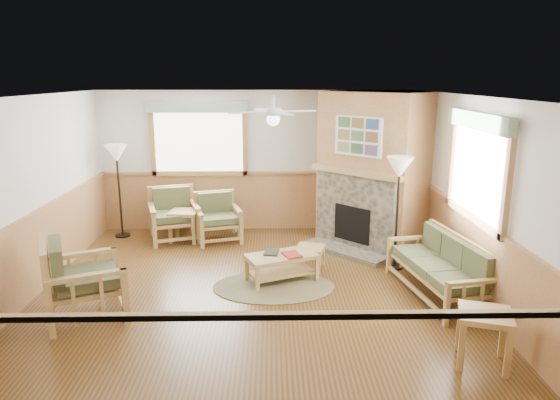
{
  "coord_description": "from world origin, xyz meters",
  "views": [
    {
      "loc": [
        0.26,
        -6.53,
        2.95
      ],
      "look_at": [
        0.4,
        0.7,
        1.15
      ],
      "focal_mm": 32.0,
      "sensor_mm": 36.0,
      "label": 1
    }
  ],
  "objects_px": {
    "end_table_chairs": "(185,226)",
    "footstool": "(310,258)",
    "end_table_sofa": "(483,338)",
    "floor_lamp_right": "(397,213)",
    "coffee_table": "(282,268)",
    "sofa": "(438,267)",
    "armchair_back_right": "(218,218)",
    "armchair_left": "(84,278)",
    "armchair_back_left": "(174,215)",
    "floor_lamp_left": "(119,191)"
  },
  "relations": [
    {
      "from": "armchair_left",
      "to": "end_table_chairs",
      "type": "distance_m",
      "value": 3.06
    },
    {
      "from": "armchair_back_right",
      "to": "footstool",
      "type": "distance_m",
      "value": 2.16
    },
    {
      "from": "armchair_left",
      "to": "floor_lamp_left",
      "type": "xyz_separation_m",
      "value": [
        -0.49,
        3.25,
        0.36
      ]
    },
    {
      "from": "end_table_sofa",
      "to": "floor_lamp_right",
      "type": "bearing_deg",
      "value": 95.51
    },
    {
      "from": "end_table_chairs",
      "to": "end_table_sofa",
      "type": "distance_m",
      "value": 5.59
    },
    {
      "from": "end_table_chairs",
      "to": "floor_lamp_left",
      "type": "xyz_separation_m",
      "value": [
        -1.24,
        0.29,
        0.59
      ]
    },
    {
      "from": "end_table_chairs",
      "to": "footstool",
      "type": "relative_size",
      "value": 1.37
    },
    {
      "from": "sofa",
      "to": "armchair_left",
      "type": "bearing_deg",
      "value": -93.4
    },
    {
      "from": "armchair_back_right",
      "to": "armchair_left",
      "type": "bearing_deg",
      "value": -130.84
    },
    {
      "from": "armchair_back_right",
      "to": "coffee_table",
      "type": "relative_size",
      "value": 0.85
    },
    {
      "from": "armchair_left",
      "to": "footstool",
      "type": "bearing_deg",
      "value": -86.33
    },
    {
      "from": "end_table_chairs",
      "to": "floor_lamp_right",
      "type": "relative_size",
      "value": 0.32
    },
    {
      "from": "armchair_back_right",
      "to": "armchair_back_left",
      "type": "bearing_deg",
      "value": 160.15
    },
    {
      "from": "armchair_left",
      "to": "floor_lamp_left",
      "type": "distance_m",
      "value": 3.3
    },
    {
      "from": "floor_lamp_left",
      "to": "armchair_back_right",
      "type": "bearing_deg",
      "value": -8.26
    },
    {
      "from": "coffee_table",
      "to": "end_table_chairs",
      "type": "height_order",
      "value": "end_table_chairs"
    },
    {
      "from": "armchair_back_left",
      "to": "end_table_chairs",
      "type": "distance_m",
      "value": 0.29
    },
    {
      "from": "end_table_sofa",
      "to": "armchair_left",
      "type": "bearing_deg",
      "value": 165.66
    },
    {
      "from": "coffee_table",
      "to": "end_table_chairs",
      "type": "distance_m",
      "value": 2.56
    },
    {
      "from": "armchair_back_left",
      "to": "floor_lamp_left",
      "type": "bearing_deg",
      "value": 150.86
    },
    {
      "from": "sofa",
      "to": "end_table_sofa",
      "type": "relative_size",
      "value": 3.04
    },
    {
      "from": "footstool",
      "to": "armchair_back_left",
      "type": "bearing_deg",
      "value": 148.04
    },
    {
      "from": "sofa",
      "to": "armchair_back_left",
      "type": "height_order",
      "value": "armchair_back_left"
    },
    {
      "from": "armchair_left",
      "to": "footstool",
      "type": "xyz_separation_m",
      "value": [
        2.93,
        1.53,
        -0.33
      ]
    },
    {
      "from": "floor_lamp_left",
      "to": "end_table_chairs",
      "type": "bearing_deg",
      "value": -13.12
    },
    {
      "from": "armchair_back_left",
      "to": "coffee_table",
      "type": "relative_size",
      "value": 0.93
    },
    {
      "from": "armchair_left",
      "to": "floor_lamp_right",
      "type": "height_order",
      "value": "floor_lamp_right"
    },
    {
      "from": "armchair_left",
      "to": "coffee_table",
      "type": "bearing_deg",
      "value": -90.52
    },
    {
      "from": "armchair_back_right",
      "to": "coffee_table",
      "type": "distance_m",
      "value": 2.23
    },
    {
      "from": "armchair_left",
      "to": "coffee_table",
      "type": "relative_size",
      "value": 1.01
    },
    {
      "from": "coffee_table",
      "to": "floor_lamp_left",
      "type": "height_order",
      "value": "floor_lamp_left"
    },
    {
      "from": "armchair_back_left",
      "to": "armchair_left",
      "type": "bearing_deg",
      "value": -117.32
    },
    {
      "from": "floor_lamp_right",
      "to": "sofa",
      "type": "bearing_deg",
      "value": -71.57
    },
    {
      "from": "footstool",
      "to": "floor_lamp_left",
      "type": "xyz_separation_m",
      "value": [
        -3.42,
        1.71,
        0.7
      ]
    },
    {
      "from": "coffee_table",
      "to": "end_table_sofa",
      "type": "xyz_separation_m",
      "value": [
        2.06,
        -2.23,
        0.09
      ]
    },
    {
      "from": "floor_lamp_left",
      "to": "coffee_table",
      "type": "bearing_deg",
      "value": -36.21
    },
    {
      "from": "coffee_table",
      "to": "end_table_sofa",
      "type": "bearing_deg",
      "value": -70.38
    },
    {
      "from": "end_table_chairs",
      "to": "coffee_table",
      "type": "bearing_deg",
      "value": -47.44
    },
    {
      "from": "armchair_left",
      "to": "floor_lamp_right",
      "type": "distance_m",
      "value": 4.56
    },
    {
      "from": "coffee_table",
      "to": "floor_lamp_right",
      "type": "xyz_separation_m",
      "value": [
        1.79,
        0.49,
        0.69
      ]
    },
    {
      "from": "floor_lamp_left",
      "to": "sofa",
      "type": "bearing_deg",
      "value": -27.89
    },
    {
      "from": "armchair_left",
      "to": "end_table_chairs",
      "type": "relative_size",
      "value": 1.8
    },
    {
      "from": "armchair_back_left",
      "to": "end_table_chairs",
      "type": "bearing_deg",
      "value": -35.83
    },
    {
      "from": "footstool",
      "to": "floor_lamp_left",
      "type": "height_order",
      "value": "floor_lamp_left"
    },
    {
      "from": "coffee_table",
      "to": "end_table_sofa",
      "type": "height_order",
      "value": "end_table_sofa"
    },
    {
      "from": "coffee_table",
      "to": "floor_lamp_right",
      "type": "distance_m",
      "value": 1.98
    },
    {
      "from": "armchair_back_right",
      "to": "armchair_left",
      "type": "xyz_separation_m",
      "value": [
        -1.35,
        -2.98,
        0.08
      ]
    },
    {
      "from": "end_table_chairs",
      "to": "floor_lamp_right",
      "type": "xyz_separation_m",
      "value": [
        3.52,
        -1.4,
        0.6
      ]
    },
    {
      "from": "armchair_back_right",
      "to": "floor_lamp_right",
      "type": "relative_size",
      "value": 0.49
    },
    {
      "from": "armchair_back_left",
      "to": "footstool",
      "type": "bearing_deg",
      "value": -49.12
    }
  ]
}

